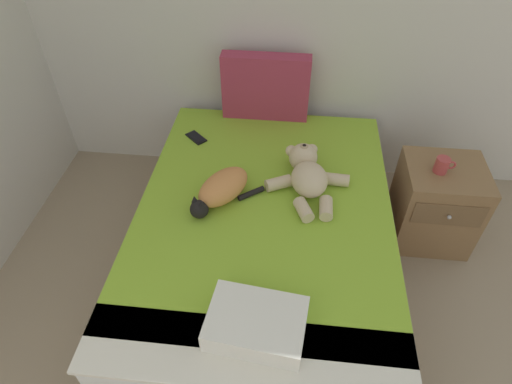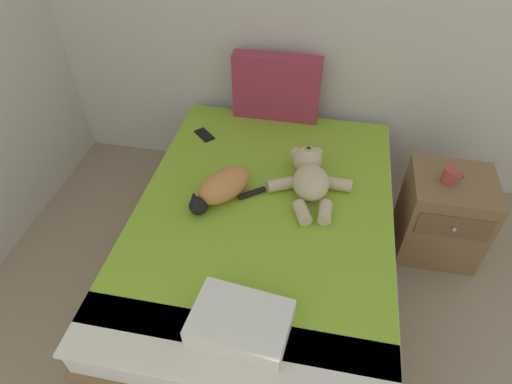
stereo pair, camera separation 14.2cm
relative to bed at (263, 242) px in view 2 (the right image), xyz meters
The scene contains 9 objects.
wall_back 1.47m from the bed, 81.25° to the left, with size 3.74×0.06×2.54m, color beige.
bed is the anchor object (origin of this frame).
patterned_cushion 1.03m from the bed, 94.97° to the left, with size 0.58×0.11×0.44m.
cat 0.43m from the bed, 167.53° to the left, with size 0.39×0.40×0.15m.
teddy_bear 0.47m from the bed, 45.39° to the left, with size 0.48×0.56×0.18m.
cell_phone 0.82m from the bed, 130.22° to the left, with size 0.16×0.15×0.01m.
throw_pillow 0.79m from the bed, 87.46° to the right, with size 0.40×0.28×0.11m, color white.
nightstand 1.13m from the bed, 21.28° to the left, with size 0.48×0.46×0.57m.
mug 1.13m from the bed, 21.42° to the left, with size 0.12×0.08×0.09m.
Camera 2 is at (1.91, 1.32, 2.21)m, focal length 30.06 mm.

